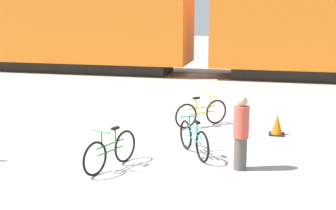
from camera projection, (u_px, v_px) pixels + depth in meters
ground_plane at (107, 159)px, 10.42m from camera, size 80.00×80.00×0.00m
freight_train at (201, 20)px, 21.97m from camera, size 26.07×2.94×5.06m
rail_near at (198, 77)px, 21.85m from camera, size 38.07×0.07×0.01m
rail_far at (203, 73)px, 23.22m from camera, size 38.07×0.07×0.01m
bicycle_yellow at (201, 113)px, 13.18m from camera, size 1.29×1.25×0.88m
bicycle_teal at (194, 139)px, 10.64m from camera, size 0.95×1.46×0.87m
bicycle_green at (111, 151)px, 9.78m from camera, size 0.62×1.63×0.89m
person_in_red at (241, 133)px, 9.64m from camera, size 0.32×0.32×1.57m
traffic_cone at (277, 125)px, 12.33m from camera, size 0.40×0.40×0.55m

